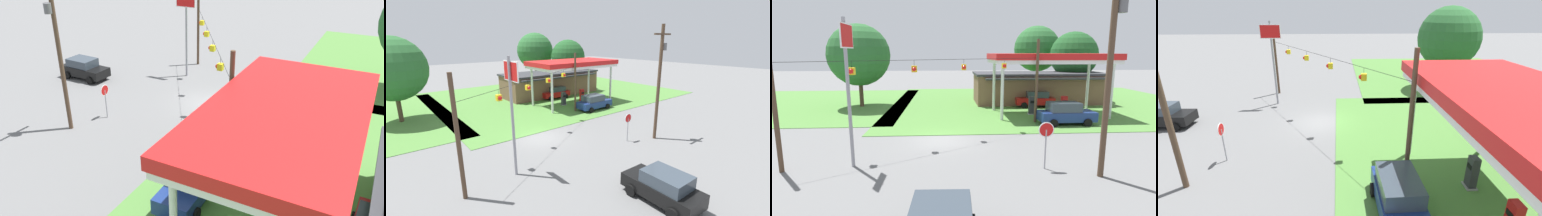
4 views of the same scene
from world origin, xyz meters
The scene contains 16 objects.
ground_plane centered at (0.00, 0.00, 0.00)m, with size 160.00×160.00×0.00m, color slate.
grass_verge_station_corner centered at (12.26, 15.26, 0.02)m, with size 36.00×28.00×0.04m, color #4C7F38.
gas_station_canopy centered at (10.26, 8.23, 5.36)m, with size 11.33×6.03×5.88m.
gas_station_store centered at (11.38, 15.24, 1.83)m, with size 15.29×6.27×3.62m.
fuel_pump_near centered at (8.65, 8.23, 0.86)m, with size 0.71×0.56×1.79m.
fuel_pump_far centered at (11.86, 8.23, 0.86)m, with size 0.71×0.56×1.79m.
car_at_pumps_front centered at (10.35, 4.09, 0.97)m, with size 4.64×2.17×1.90m.
car_at_pumps_rear centered at (10.21, 12.36, 0.91)m, with size 4.28×2.26×1.77m.
car_on_crossroad centered at (0.17, -12.24, 0.93)m, with size 2.23×4.38×1.81m.
stop_sign_roadside centered at (5.46, -5.38, 1.81)m, with size 0.80×0.08×2.50m.
stop_sign_overhead centered at (-4.59, -4.42, 5.37)m, with size 0.22×1.84×7.71m.
utility_pole_main centered at (7.92, -6.51, 5.50)m, with size 2.20×0.44×9.84m.
signal_span_gantry centered at (0.00, -0.01, 3.90)m, with size 16.34×10.24×7.08m.
tree_behind_station centered at (13.58, 23.55, 6.48)m, with size 6.54×6.54×9.76m.
tree_west_verge centered at (-9.06, 13.68, 5.69)m, with size 6.69×6.69×9.05m.
tree_far_back centered at (16.44, 17.31, 5.62)m, with size 5.83×5.83×8.55m.
Camera 2 is at (-11.23, -18.76, 8.68)m, focal length 24.00 mm.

